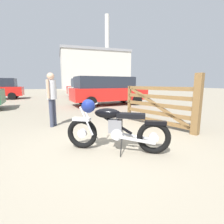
{
  "coord_description": "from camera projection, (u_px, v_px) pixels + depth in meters",
  "views": [
    {
      "loc": [
        -0.83,
        -3.34,
        1.34
      ],
      "look_at": [
        0.32,
        0.91,
        0.57
      ],
      "focal_mm": 26.26,
      "sensor_mm": 36.0,
      "label": 1
    }
  ],
  "objects": [
    {
      "name": "industrial_building",
      "position": [
        93.0,
        71.0,
        39.74
      ],
      "size": [
        15.65,
        13.21,
        17.42
      ],
      "rotation": [
        0.0,
        0.0,
        0.05
      ],
      "color": "beige",
      "rests_on": "ground_plane"
    },
    {
      "name": "bystander",
      "position": [
        52.0,
        94.0,
        5.03
      ],
      "size": [
        0.3,
        0.43,
        1.66
      ],
      "rotation": [
        0.0,
        0.0,
        5.86
      ],
      "color": "#383D51",
      "rests_on": "ground_plane"
    },
    {
      "name": "blue_hatchback_right",
      "position": [
        97.0,
        88.0,
        13.55
      ],
      "size": [
        4.85,
        2.33,
        1.74
      ],
      "rotation": [
        0.0,
        0.0,
        0.1
      ],
      "color": "black",
      "rests_on": "ground_plane"
    },
    {
      "name": "timber_gate",
      "position": [
        165.0,
        105.0,
        4.93
      ],
      "size": [
        1.21,
        2.35,
        1.6
      ],
      "rotation": [
        0.0,
        0.0,
        2.01
      ],
      "color": "brown",
      "rests_on": "ground_plane"
    },
    {
      "name": "ground_plane",
      "position": [
        109.0,
        145.0,
        3.62
      ],
      "size": [
        80.0,
        80.0,
        0.0
      ],
      "primitive_type": "plane",
      "color": "gray"
    },
    {
      "name": "red_hatchback_near",
      "position": [
        85.0,
        87.0,
        17.57
      ],
      "size": [
        4.01,
        2.04,
        1.78
      ],
      "rotation": [
        0.0,
        0.0,
        0.07
      ],
      "color": "black",
      "rests_on": "ground_plane"
    },
    {
      "name": "vintage_motorcycle",
      "position": [
        114.0,
        127.0,
        3.21
      ],
      "size": [
        1.92,
        1.01,
        1.07
      ],
      "rotation": [
        0.0,
        0.0,
        2.69
      ],
      "color": "black",
      "rests_on": "ground_plane"
    },
    {
      "name": "pale_sedan_back",
      "position": [
        108.0,
        90.0,
        10.22
      ],
      "size": [
        4.94,
        2.6,
        1.74
      ],
      "rotation": [
        0.0,
        0.0,
        0.18
      ],
      "color": "black",
      "rests_on": "ground_plane"
    }
  ]
}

